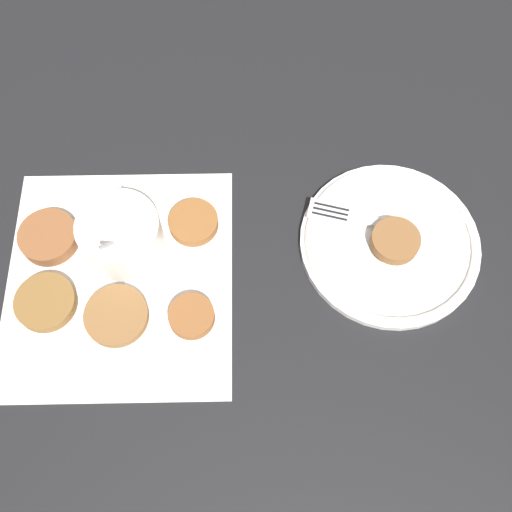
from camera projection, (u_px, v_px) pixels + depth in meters
The scene contains 11 objects.
ground_plane at pixel (95, 298), 0.74m from camera, with size 4.00×4.00×0.00m, color black.
napkin at pixel (120, 280), 0.75m from camera, with size 0.31×0.29×0.00m.
sauce_bowl at pixel (122, 236), 0.74m from camera, with size 0.12×0.10×0.11m.
fritter_0 at pixel (116, 316), 0.72m from camera, with size 0.08×0.08×0.01m.
fritter_1 at pixel (193, 222), 0.77m from camera, with size 0.06×0.06×0.01m.
fritter_2 at pixel (46, 302), 0.73m from camera, with size 0.07×0.07×0.02m.
fritter_3 at pixel (192, 316), 0.72m from camera, with size 0.06×0.06×0.02m.
fritter_4 at pixel (49, 237), 0.76m from camera, with size 0.07×0.07×0.02m.
serving_plate at pixel (390, 242), 0.76m from camera, with size 0.23×0.23×0.02m.
fritter_on_plate at pixel (395, 241), 0.75m from camera, with size 0.06×0.06×0.02m.
fork at pixel (353, 217), 0.77m from camera, with size 0.06×0.15×0.00m.
Camera 1 is at (-0.26, -0.19, 0.70)m, focal length 42.00 mm.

